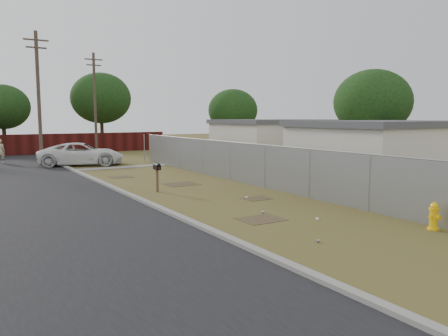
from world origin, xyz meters
TOP-DOWN VIEW (x-y plane):
  - ground at (0.00, 0.00)m, footprint 120.00×120.00m
  - street at (-6.76, 8.05)m, footprint 15.10×60.00m
  - chainlink_fence at (3.12, 1.03)m, footprint 0.10×27.06m
  - utility_poles at (-3.67, 20.67)m, footprint 12.60×8.24m
  - houses at (9.70, 3.13)m, footprint 9.30×17.24m
  - horizon_trees at (0.84, 23.56)m, footprint 33.32×31.94m
  - fire_hydrant at (2.70, -8.71)m, footprint 0.38×0.37m
  - mailbox at (-1.58, 1.58)m, footprint 0.22×0.55m
  - pickup_truck at (-1.74, 14.17)m, footprint 6.10×4.16m
  - pedestrian at (-6.35, 18.44)m, footprint 0.72×0.57m
  - scattered_litter at (0.07, -4.98)m, footprint 2.08×6.24m

SIDE VIEW (x-z plane):
  - ground at x=0.00m, z-range 0.00..0.00m
  - street at x=-6.76m, z-range -0.04..0.08m
  - scattered_litter at x=0.07m, z-range 0.01..0.08m
  - fire_hydrant at x=2.70m, z-range -0.03..0.82m
  - pickup_truck at x=-1.74m, z-range 0.00..1.55m
  - chainlink_fence at x=3.12m, z-range -0.21..1.81m
  - pedestrian at x=-6.35m, z-range 0.00..1.75m
  - mailbox at x=-1.58m, z-range 0.37..1.64m
  - houses at x=9.70m, z-range 0.01..3.11m
  - horizon_trees at x=0.84m, z-range 0.74..8.52m
  - utility_poles at x=-3.67m, z-range 0.19..9.19m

